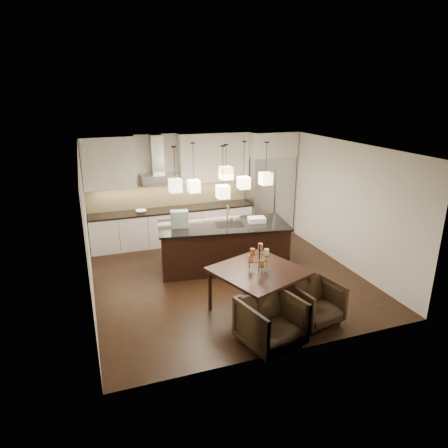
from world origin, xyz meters
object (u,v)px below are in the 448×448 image
object	(u,v)px
refrigerator	(269,195)
armchair_right	(315,302)
armchair_left	(271,322)
dining_table	(258,291)
island_body	(223,247)

from	to	relation	value
refrigerator	armchair_right	size ratio (longest dim) A/B	2.69
armchair_left	armchair_right	distance (m)	1.09
dining_table	armchair_left	bearing A→B (deg)	-122.64
armchair_right	refrigerator	bearing A→B (deg)	64.38
island_body	armchair_left	xyz separation A→B (m)	(-0.27, -3.03, -0.08)
refrigerator	island_body	size ratio (longest dim) A/B	0.78
island_body	dining_table	world-z (taller)	island_body
island_body	dining_table	distance (m)	2.05
dining_table	armchair_right	xyz separation A→B (m)	(0.81, -0.60, -0.06)
refrigerator	dining_table	size ratio (longest dim) A/B	1.54
dining_table	armchair_right	distance (m)	1.01
island_body	armchair_right	world-z (taller)	island_body
dining_table	armchair_right	bearing A→B (deg)	-56.57
armchair_right	island_body	bearing A→B (deg)	95.73
island_body	armchair_left	bearing A→B (deg)	-85.88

